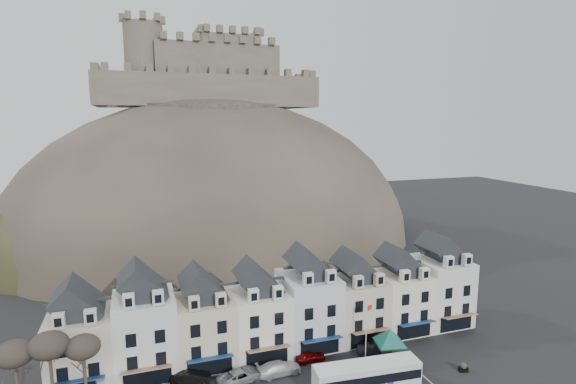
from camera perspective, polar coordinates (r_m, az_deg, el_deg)
The scene contains 17 objects.
townhouse_terrace at distance 59.45m, azimuth -0.41°, elevation -14.42°, with size 54.40×9.35×11.80m.
castle_hill at distance 110.14m, azimuth -8.66°, elevation -6.16°, with size 100.00×76.00×68.00m.
castle at distance 113.54m, azimuth -10.20°, elevation 14.67°, with size 50.20×22.20×22.00m.
tree_left_far at distance 52.65m, azimuth -31.43°, elevation -17.20°, with size 3.61×3.61×8.24m.
tree_left_mid at distance 51.90m, azimuth -28.09°, elevation -16.88°, with size 3.78×3.78×8.64m.
tree_left_near at distance 51.77m, azimuth -24.60°, elevation -17.53°, with size 3.43×3.43×7.84m.
bus at distance 52.90m, azimuth 9.98°, elevation -22.02°, with size 11.87×3.65×3.30m.
bus_shelter at distance 58.06m, azimuth 12.82°, elevation -17.46°, with size 6.53×6.53×4.24m.
red_buoy at distance 56.85m, azimuth 15.62°, elevation -20.78°, with size 1.62×1.62×2.01m.
flagpole at distance 57.62m, azimuth 9.96°, elevation -16.70°, with size 0.96×0.47×7.15m.
planter_west at distance 59.05m, azimuth 14.30°, elevation -20.07°, with size 1.18×0.79×1.08m.
planter_east at distance 59.89m, azimuth 21.38°, elevation -20.02°, with size 1.14×0.76×1.05m.
car_black at distance 55.25m, azimuth -12.21°, elevation -21.96°, with size 1.52×4.36×1.44m, color black.
car_silver at distance 54.58m, azimuth -6.04°, elevation -22.19°, with size 2.45×5.23×1.48m, color #95989C.
car_white at distance 55.64m, azimuth -1.17°, elevation -21.45°, with size 2.13×5.24×1.52m, color silver.
car_maroon at distance 58.18m, azimuth 2.87°, elevation -20.15°, with size 1.45×3.61×1.23m, color #5D0505.
car_charcoal at distance 60.30m, azimuth 10.94°, elevation -19.09°, with size 1.50×4.31×1.42m, color black.
Camera 1 is at (-17.07, -35.70, 29.15)m, focal length 28.00 mm.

